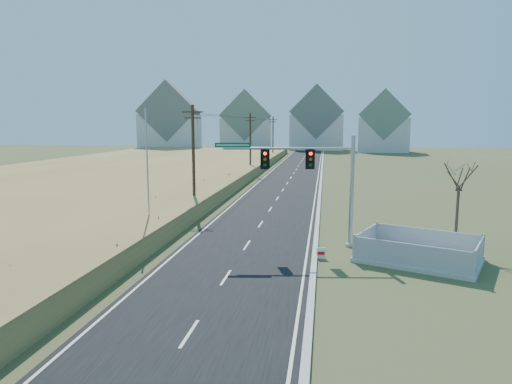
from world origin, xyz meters
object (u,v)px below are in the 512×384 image
object	(u,v)px
fence_enclosure	(418,256)
traffic_signal_mast	(321,178)
flagpole	(148,185)
bare_tree	(460,175)
open_sign	(321,253)

from	to	relation	value
fence_enclosure	traffic_signal_mast	bearing A→B (deg)	-179.42
flagpole	bare_tree	world-z (taller)	flagpole
fence_enclosure	bare_tree	bearing A→B (deg)	70.56
fence_enclosure	open_sign	xyz separation A→B (m)	(-5.23, -0.37, 0.05)
open_sign	flagpole	distance (m)	12.54
flagpole	open_sign	bearing A→B (deg)	-19.06
fence_enclosure	flagpole	distance (m)	17.39
flagpole	bare_tree	bearing A→B (deg)	-2.18
fence_enclosure	open_sign	world-z (taller)	fence_enclosure
open_sign	fence_enclosure	bearing A→B (deg)	-0.81
open_sign	bare_tree	size ratio (longest dim) A/B	0.11
fence_enclosure	bare_tree	size ratio (longest dim) A/B	1.33
flagpole	bare_tree	distance (m)	19.43
traffic_signal_mast	open_sign	distance (m)	4.65
fence_enclosure	open_sign	distance (m)	5.25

